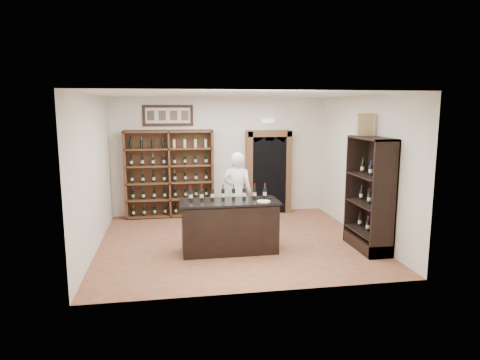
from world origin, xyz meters
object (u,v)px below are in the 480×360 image
wine_shelf (170,174)px  wine_crate (365,125)px  shopkeeper (237,193)px  side_cabinet (370,212)px  tasting_counter (229,227)px  counter_bottle_0 (191,195)px

wine_shelf → wine_crate: (3.82, -2.84, 1.32)m
shopkeeper → side_cabinet: bearing=170.5°
wine_shelf → side_cabinet: 5.02m
shopkeeper → wine_crate: (2.36, -1.15, 1.52)m
tasting_counter → counter_bottle_0: 0.96m
wine_shelf → side_cabinet: bearing=-40.2°
tasting_counter → side_cabinet: 2.75m
wine_shelf → tasting_counter: wine_shelf is taller
counter_bottle_0 → wine_crate: wine_crate is taller
wine_crate → wine_shelf: bearing=152.7°
wine_crate → shopkeeper: bearing=163.4°
wine_shelf → shopkeeper: size_ratio=1.22×
side_cabinet → shopkeeper: size_ratio=1.22×
wine_shelf → counter_bottle_0: wine_shelf is taller
wine_shelf → shopkeeper: (1.46, -1.69, -0.20)m
shopkeeper → counter_bottle_0: bearing=69.4°
wine_shelf → wine_crate: 4.94m
wine_shelf → shopkeeper: 2.24m
shopkeeper → wine_shelf: bearing=-25.6°
tasting_counter → shopkeeper: shopkeeper is taller
counter_bottle_0 → shopkeeper: shopkeeper is taller
tasting_counter → side_cabinet: size_ratio=0.85×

